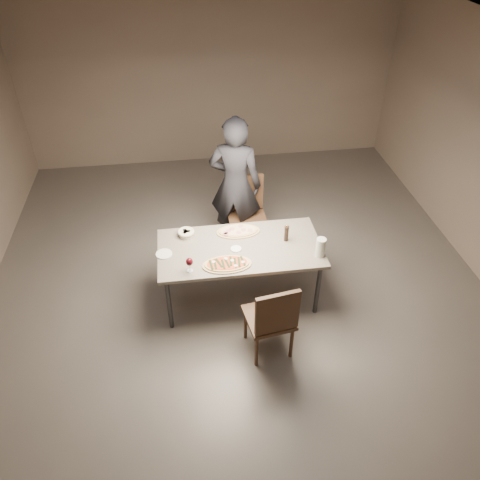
{
  "coord_description": "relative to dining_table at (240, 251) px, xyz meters",
  "views": [
    {
      "loc": [
        -0.55,
        -3.96,
        3.98
      ],
      "look_at": [
        0.0,
        0.0,
        0.85
      ],
      "focal_mm": 35.0,
      "sensor_mm": 36.0,
      "label": 1
    }
  ],
  "objects": [
    {
      "name": "pepper_mill_right",
      "position": [
        0.53,
        0.05,
        0.16
      ],
      "size": [
        0.05,
        0.05,
        0.21
      ],
      "rotation": [
        0.0,
        0.0,
        0.36
      ],
      "color": "black",
      "rests_on": "dining_table"
    },
    {
      "name": "bread_basket",
      "position": [
        -0.58,
        0.29,
        0.1
      ],
      "size": [
        0.19,
        0.19,
        0.07
      ],
      "rotation": [
        0.0,
        0.0,
        -0.38
      ],
      "color": "beige",
      "rests_on": "dining_table"
    },
    {
      "name": "carafe",
      "position": [
        0.83,
        -0.25,
        0.17
      ],
      "size": [
        0.1,
        0.1,
        0.22
      ],
      "rotation": [
        0.0,
        0.0,
        0.05
      ],
      "color": "silver",
      "rests_on": "dining_table"
    },
    {
      "name": "room",
      "position": [
        0.0,
        0.0,
        0.71
      ],
      "size": [
        7.0,
        7.0,
        7.0
      ],
      "color": "#5E5751",
      "rests_on": "ground"
    },
    {
      "name": "chair_near",
      "position": [
        0.2,
        -0.89,
        -0.15
      ],
      "size": [
        0.52,
        0.52,
        0.97
      ],
      "rotation": [
        0.0,
        0.0,
        0.15
      ],
      "color": "#412B1B",
      "rests_on": "ground"
    },
    {
      "name": "ham_pizza",
      "position": [
        0.02,
        0.28,
        0.07
      ],
      "size": [
        0.5,
        0.28,
        0.04
      ],
      "rotation": [
        0.0,
        0.0,
        0.42
      ],
      "color": "tan",
      "rests_on": "dining_table"
    },
    {
      "name": "zucchini_pizza",
      "position": [
        -0.18,
        -0.28,
        0.07
      ],
      "size": [
        0.52,
        0.29,
        0.05
      ],
      "rotation": [
        0.0,
        0.0,
        0.05
      ],
      "color": "tan",
      "rests_on": "dining_table"
    },
    {
      "name": "chair_far",
      "position": [
        0.22,
        0.95,
        -0.12
      ],
      "size": [
        0.49,
        0.49,
        1.02
      ],
      "rotation": [
        0.0,
        0.0,
        3.16
      ],
      "color": "#412B1B",
      "rests_on": "ground"
    },
    {
      "name": "wine_glass",
      "position": [
        -0.56,
        -0.32,
        0.18
      ],
      "size": [
        0.08,
        0.08,
        0.17
      ],
      "rotation": [
        0.0,
        0.0,
        -0.15
      ],
      "color": "silver",
      "rests_on": "dining_table"
    },
    {
      "name": "pepper_mill_left",
      "position": [
        0.83,
        -0.24,
        0.16
      ],
      "size": [
        0.05,
        0.05,
        0.21
      ],
      "rotation": [
        0.0,
        0.0,
        -0.16
      ],
      "color": "black",
      "rests_on": "dining_table"
    },
    {
      "name": "dining_table",
      "position": [
        0.0,
        0.0,
        0.0
      ],
      "size": [
        1.8,
        0.9,
        0.75
      ],
      "color": "slate",
      "rests_on": "ground"
    },
    {
      "name": "diner",
      "position": [
        0.09,
        1.05,
        0.22
      ],
      "size": [
        0.77,
        0.63,
        1.82
      ],
      "primitive_type": "imported",
      "rotation": [
        0.0,
        0.0,
        2.81
      ],
      "color": "black",
      "rests_on": "ground"
    },
    {
      "name": "oil_dish",
      "position": [
        -0.05,
        -0.03,
        0.06
      ],
      "size": [
        0.12,
        0.12,
        0.01
      ],
      "rotation": [
        0.0,
        0.0,
        0.27
      ],
      "color": "white",
      "rests_on": "dining_table"
    },
    {
      "name": "side_plate",
      "position": [
        -0.83,
        -0.01,
        0.06
      ],
      "size": [
        0.18,
        0.18,
        0.01
      ],
      "rotation": [
        0.0,
        0.0,
        0.24
      ],
      "color": "white",
      "rests_on": "dining_table"
    }
  ]
}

